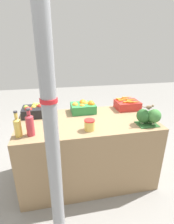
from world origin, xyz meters
TOP-DOWN VIEW (x-y plane):
  - ground_plane at (0.00, 0.00)m, footprint 10.00×10.00m
  - market_table at (0.00, 0.00)m, footprint 1.59×0.81m
  - support_pole at (-0.40, -0.68)m, footprint 0.12×0.12m
  - apple_crate at (-0.60, 0.26)m, footprint 0.31×0.25m
  - orange_crate at (0.01, 0.27)m, footprint 0.31×0.25m
  - carrot_crate at (0.61, 0.26)m, footprint 0.31×0.26m
  - broccoli_pile at (0.62, -0.24)m, footprint 0.25×0.19m
  - juice_bottle_golden at (-0.72, -0.24)m, footprint 0.07×0.07m
  - juice_bottle_ruby at (-0.61, -0.24)m, footprint 0.08×0.08m
  - pickle_jar at (-0.02, -0.25)m, footprint 0.11×0.11m
  - sparrow_bird at (0.62, -0.26)m, footprint 0.14×0.04m

SIDE VIEW (x-z plane):
  - ground_plane at x=0.00m, z-range 0.00..0.00m
  - market_table at x=0.00m, z-range 0.00..0.82m
  - pickle_jar at x=-0.02m, z-range 0.82..0.94m
  - carrot_crate at x=0.61m, z-range 0.81..0.96m
  - apple_crate at x=-0.60m, z-range 0.82..0.96m
  - orange_crate at x=0.01m, z-range 0.82..0.97m
  - broccoli_pile at x=0.62m, z-range 0.83..1.01m
  - juice_bottle_golden at x=-0.72m, z-range 0.80..1.06m
  - juice_bottle_ruby at x=-0.61m, z-range 0.80..1.08m
  - sparrow_bird at x=0.62m, z-range 1.01..1.06m
  - support_pole at x=-0.40m, z-range 0.00..2.38m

